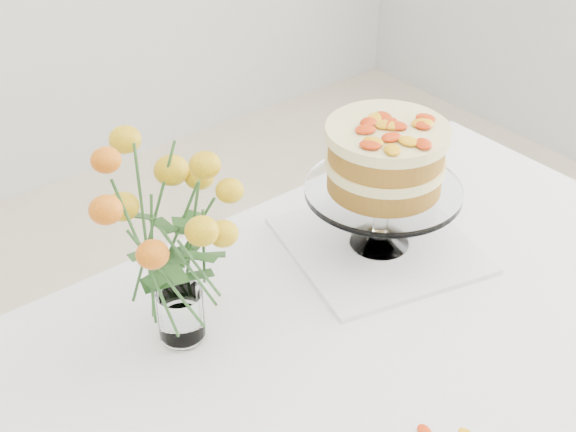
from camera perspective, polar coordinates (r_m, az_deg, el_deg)
name	(u,v)px	position (r m, az deg, el deg)	size (l,w,h in m)	color
table	(362,406)	(1.29, 5.31, -13.32)	(1.43, 0.93, 0.76)	#A27A5E
napkin	(379,245)	(1.47, 6.48, -2.06)	(0.32, 0.32, 0.01)	white
cake_stand	(385,164)	(1.37, 6.93, 3.68)	(0.28, 0.28, 0.25)	white
rose_vase	(172,227)	(1.16, -8.24, -0.78)	(0.25, 0.25, 0.36)	white
stray_petal_b	(424,431)	(1.16, 9.67, -14.86)	(0.03, 0.02, 0.00)	#FFAE10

